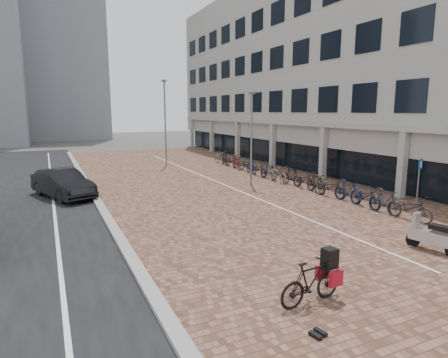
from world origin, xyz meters
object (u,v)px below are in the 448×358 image
Objects in this scene: hero_bike at (311,281)px; scooter_front at (434,234)px; car_dark at (63,184)px; parking_sign at (419,176)px.

hero_bike reaches higher than scooter_front.
car_dark is 14.71m from hero_bike.
scooter_front is at bearing -84.80° from hero_bike.
car_dark is at bearing 12.56° from hero_bike.
car_dark is at bearing 124.28° from parking_sign.
parking_sign is at bearing -68.48° from hero_bike.
hero_bike is 1.05× the size of scooter_front.
car_dark is at bearing 116.21° from scooter_front.
car_dark is 1.93× the size of parking_sign.
parking_sign is (4.00, 3.79, 0.92)m from scooter_front.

